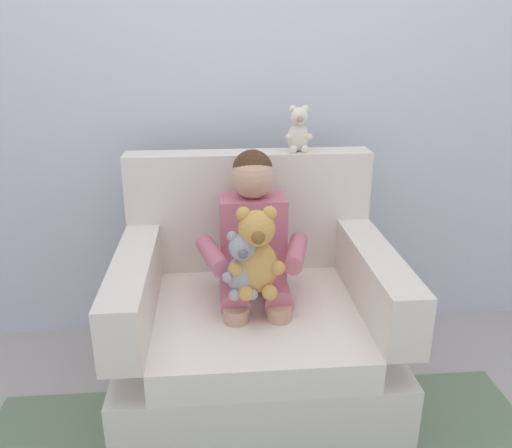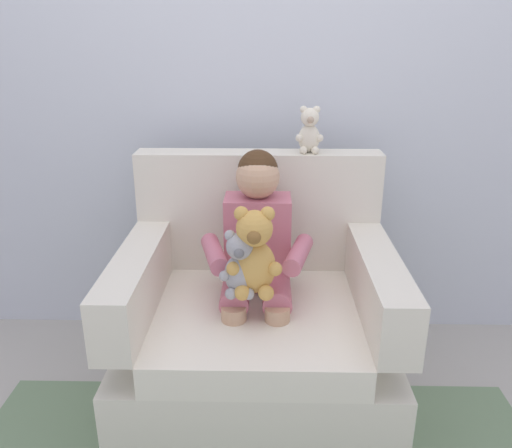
{
  "view_description": "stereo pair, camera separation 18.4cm",
  "coord_description": "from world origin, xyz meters",
  "px_view_note": "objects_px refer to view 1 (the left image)",
  "views": [
    {
      "loc": [
        -0.15,
        -1.77,
        1.44
      ],
      "look_at": [
        -0.0,
        -0.05,
        0.8
      ],
      "focal_mm": 35.93,
      "sensor_mm": 36.0,
      "label": 1
    },
    {
      "loc": [
        0.03,
        -1.77,
        1.44
      ],
      "look_at": [
        -0.0,
        -0.05,
        0.8
      ],
      "focal_mm": 35.93,
      "sensor_mm": 36.0,
      "label": 2
    }
  ],
  "objects_px": {
    "plush_honey": "(257,254)",
    "plush_cream_on_backrest": "(298,130)",
    "seated_child": "(253,247)",
    "plush_grey": "(242,266)",
    "armchair": "(255,326)"
  },
  "relations": [
    {
      "from": "armchair",
      "to": "seated_child",
      "type": "height_order",
      "value": "seated_child"
    },
    {
      "from": "seated_child",
      "to": "plush_honey",
      "type": "distance_m",
      "value": 0.19
    },
    {
      "from": "armchair",
      "to": "plush_grey",
      "type": "xyz_separation_m",
      "value": [
        -0.06,
        -0.17,
        0.35
      ]
    },
    {
      "from": "plush_grey",
      "to": "plush_honey",
      "type": "bearing_deg",
      "value": 23.89
    },
    {
      "from": "plush_grey",
      "to": "plush_cream_on_backrest",
      "type": "bearing_deg",
      "value": 74.87
    },
    {
      "from": "plush_honey",
      "to": "plush_cream_on_backrest",
      "type": "xyz_separation_m",
      "value": [
        0.22,
        0.48,
        0.35
      ]
    },
    {
      "from": "seated_child",
      "to": "plush_cream_on_backrest",
      "type": "distance_m",
      "value": 0.54
    },
    {
      "from": "seated_child",
      "to": "plush_honey",
      "type": "xyz_separation_m",
      "value": [
        -0.0,
        -0.19,
        0.05
      ]
    },
    {
      "from": "armchair",
      "to": "plush_honey",
      "type": "height_order",
      "value": "armchair"
    },
    {
      "from": "armchair",
      "to": "plush_honey",
      "type": "xyz_separation_m",
      "value": [
        -0.01,
        -0.16,
        0.39
      ]
    },
    {
      "from": "armchair",
      "to": "plush_cream_on_backrest",
      "type": "bearing_deg",
      "value": 56.43
    },
    {
      "from": "plush_grey",
      "to": "plush_cream_on_backrest",
      "type": "xyz_separation_m",
      "value": [
        0.27,
        0.49,
        0.39
      ]
    },
    {
      "from": "plush_grey",
      "to": "armchair",
      "type": "bearing_deg",
      "value": 84.98
    },
    {
      "from": "plush_honey",
      "to": "seated_child",
      "type": "bearing_deg",
      "value": 82.34
    },
    {
      "from": "seated_child",
      "to": "plush_cream_on_backrest",
      "type": "xyz_separation_m",
      "value": [
        0.21,
        0.29,
        0.4
      ]
    }
  ]
}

